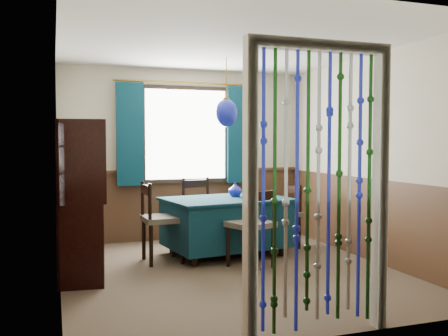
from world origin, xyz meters
name	(u,v)px	position (x,y,z in m)	size (l,w,h in m)	color
floor	(230,271)	(0.00, 0.00, 0.00)	(4.00, 4.00, 0.00)	brown
ceiling	(230,45)	(0.00, 0.00, 2.50)	(4.00, 4.00, 0.00)	silver
wall_back	(185,155)	(0.00, 2.00, 1.25)	(3.60, 3.60, 0.00)	beige
wall_front	(323,168)	(0.00, -2.00, 1.25)	(3.60, 3.60, 0.00)	beige
wall_left	(58,161)	(-1.80, 0.00, 1.25)	(4.00, 4.00, 0.00)	beige
wall_right	(369,158)	(1.80, 0.00, 1.25)	(4.00, 4.00, 0.00)	beige
wainscot_back	(185,205)	(0.00, 1.99, 0.50)	(3.60, 3.60, 0.00)	#492E1B
wainscot_front	(321,270)	(0.00, -1.99, 0.50)	(3.60, 3.60, 0.00)	#492E1B
wainscot_left	(61,237)	(-1.79, 0.00, 0.50)	(4.00, 4.00, 0.00)	#492E1B
wainscot_right	(367,219)	(1.79, 0.00, 0.50)	(4.00, 4.00, 0.00)	#492E1B
window	(186,135)	(0.00, 1.95, 1.55)	(1.32, 0.12, 1.42)	black
doorway	(318,195)	(0.00, -1.94, 1.05)	(1.16, 0.12, 2.18)	silver
dining_table	(226,222)	(0.23, 0.78, 0.42)	(1.65, 1.26, 0.73)	#0B2F3D
chair_near	(252,225)	(0.30, 0.08, 0.49)	(0.58, 0.57, 0.92)	black
chair_far	(201,210)	(0.08, 1.43, 0.50)	(0.55, 0.53, 0.94)	black
chair_left	(160,220)	(-0.65, 0.68, 0.51)	(0.48, 0.50, 0.97)	black
chair_right	(284,214)	(1.12, 0.96, 0.46)	(0.46, 0.48, 0.87)	black
sideboard	(82,221)	(-1.56, 0.42, 0.58)	(0.56, 1.31, 1.66)	black
pendant_lamp	(226,113)	(0.23, 0.78, 1.81)	(0.28, 0.28, 0.87)	olive
vase_table	(235,190)	(0.40, 0.93, 0.81)	(0.16, 0.16, 0.17)	#17219F
bowl_shelf	(88,168)	(-1.50, 0.24, 1.16)	(0.21, 0.21, 0.05)	beige
vase_sideboard	(86,187)	(-1.50, 0.65, 0.93)	(0.19, 0.19, 0.20)	beige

